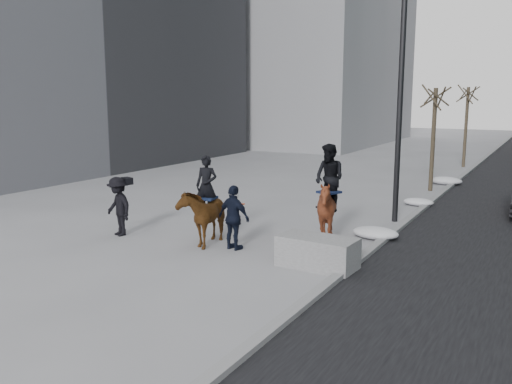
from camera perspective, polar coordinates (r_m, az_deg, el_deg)
The scene contains 11 objects.
ground at distance 14.15m, azimuth -2.39°, elevation -6.74°, with size 120.00×120.00×0.00m, color gray.
curb at distance 22.29m, azimuth 18.06°, elevation -0.84°, with size 0.25×90.00×0.12m, color gray.
planter at distance 13.23m, azimuth 6.48°, elevation -6.31°, with size 1.88×0.94×0.75m, color #949496.
tree_near at distance 24.60m, azimuth 18.17°, elevation 5.78°, with size 1.20×1.20×4.91m, color #352C1F, non-canonical shape.
tree_far at distance 33.62m, azimuth 21.25°, elevation 6.79°, with size 1.20×1.20×5.09m, color #382B21, non-canonical shape.
mounted_left at distance 15.19m, azimuth -5.46°, elevation -2.02°, with size 1.22×2.04×2.47m.
mounted_right at distance 15.26m, azimuth 7.51°, elevation -1.24°, with size 2.01×2.10×2.79m.
feeder at distance 14.52m, azimuth -2.34°, elevation -2.71°, with size 1.09×0.94×1.75m.
camera_crew at distance 16.48m, azimuth -14.27°, elevation -1.45°, with size 1.28×0.99×1.75m.
lamppost at distance 17.86m, azimuth 14.89°, elevation 12.65°, with size 0.25×2.63×9.09m.
snow_piles at distance 21.77m, azimuth 17.01°, elevation -0.73°, with size 1.44×12.01×0.36m.
Camera 1 is at (7.10, -11.53, 4.10)m, focal length 38.00 mm.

